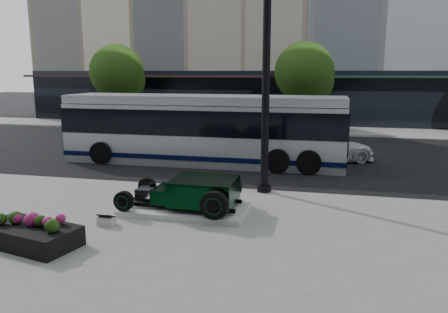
% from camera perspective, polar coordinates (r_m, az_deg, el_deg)
% --- Properties ---
extents(ground, '(120.00, 120.00, 0.00)m').
position_cam_1_polar(ground, '(16.40, 4.12, -2.83)').
color(ground, black).
rests_on(ground, ground).
extents(sidewalk_far, '(70.00, 4.00, 0.12)m').
position_cam_1_polar(sidewalk_far, '(30.08, 8.36, 3.52)').
color(sidewalk_far, gray).
rests_on(sidewalk_far, ground).
extents(street_trees, '(29.80, 3.80, 5.70)m').
position_cam_1_polar(street_trees, '(28.84, 10.71, 10.52)').
color(street_trees, black).
rests_on(street_trees, sidewalk_far).
extents(display_plinth, '(3.40, 1.80, 0.15)m').
position_cam_1_polar(display_plinth, '(12.19, -5.07, -6.80)').
color(display_plinth, silver).
rests_on(display_plinth, sidewalk_near).
extents(hot_rod, '(3.22, 2.00, 0.81)m').
position_cam_1_polar(hot_rod, '(11.95, -3.58, -4.63)').
color(hot_rod, black).
rests_on(hot_rod, display_plinth).
extents(info_plaque, '(0.41, 0.31, 0.31)m').
position_cam_1_polar(info_plaque, '(11.48, -15.12, -8.02)').
color(info_plaque, silver).
rests_on(info_plaque, sidewalk_near).
extents(lamppost, '(0.44, 0.44, 8.08)m').
position_cam_1_polar(lamppost, '(13.66, 5.52, 10.72)').
color(lamppost, black).
rests_on(lamppost, sidewalk_near).
extents(flower_planter, '(2.41, 1.58, 0.72)m').
position_cam_1_polar(flower_planter, '(10.74, -24.05, -9.17)').
color(flower_planter, black).
rests_on(flower_planter, sidewalk_near).
extents(transit_bus, '(12.12, 2.88, 2.92)m').
position_cam_1_polar(transit_bus, '(18.94, -2.73, 3.62)').
color(transit_bus, silver).
rests_on(transit_bus, ground).
extents(white_sedan, '(4.74, 3.42, 1.27)m').
position_cam_1_polar(white_sedan, '(19.77, 12.98, 1.18)').
color(white_sedan, white).
rests_on(white_sedan, ground).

